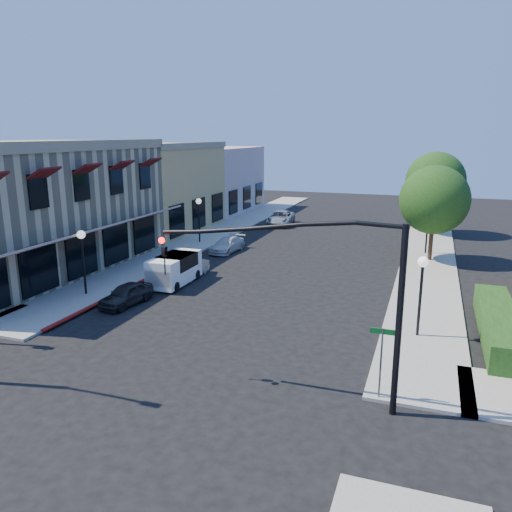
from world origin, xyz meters
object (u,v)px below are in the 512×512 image
(signal_mast_arm, at_px, (329,281))
(street_tree_a, at_px, (434,200))
(lamppost_left_near, at_px, (82,246))
(parked_car_d, at_px, (281,218))
(parked_car_b, at_px, (190,269))
(parked_car_c, at_px, (227,245))
(parked_car_a, at_px, (126,294))
(lamppost_right_near, at_px, (422,276))
(street_name_sign, at_px, (381,352))
(street_tree_b, at_px, (435,181))
(white_van, at_px, (174,268))
(lamppost_right_far, at_px, (428,217))
(lamppost_left_far, at_px, (199,209))

(signal_mast_arm, bearing_deg, street_tree_a, 81.83)
(lamppost_left_near, height_order, parked_car_d, lamppost_left_near)
(parked_car_b, bearing_deg, parked_car_d, 90.03)
(parked_car_b, relative_size, parked_car_c, 0.88)
(parked_car_a, relative_size, parked_car_d, 0.68)
(signal_mast_arm, bearing_deg, parked_car_d, 109.26)
(lamppost_left_near, relative_size, parked_car_a, 1.11)
(lamppost_right_near, height_order, parked_car_b, lamppost_right_near)
(street_tree_a, height_order, street_name_sign, street_tree_a)
(street_tree_a, xyz_separation_m, street_tree_b, (0.00, 10.00, 0.35))
(signal_mast_arm, height_order, parked_car_a, signal_mast_arm)
(white_van, bearing_deg, lamppost_right_near, -14.33)
(signal_mast_arm, distance_m, parked_car_c, 21.90)
(parked_car_a, bearing_deg, lamppost_left_near, 177.31)
(white_van, height_order, parked_car_c, white_van)
(lamppost_right_near, height_order, lamppost_right_far, same)
(parked_car_c, bearing_deg, signal_mast_arm, -53.83)
(lamppost_right_far, distance_m, parked_car_a, 21.83)
(signal_mast_arm, height_order, lamppost_left_far, signal_mast_arm)
(signal_mast_arm, bearing_deg, parked_car_a, 152.40)
(lamppost_right_near, bearing_deg, lamppost_left_far, 140.53)
(lamppost_right_near, relative_size, parked_car_d, 0.75)
(street_tree_a, bearing_deg, lamppost_left_far, 180.00)
(street_tree_b, bearing_deg, parked_car_a, -120.46)
(lamppost_left_near, height_order, parked_car_b, lamppost_left_near)
(street_name_sign, xyz_separation_m, lamppost_left_near, (-16.00, 5.80, 1.04))
(lamppost_left_far, bearing_deg, signal_mast_arm, -55.00)
(lamppost_right_near, distance_m, white_van, 14.06)
(street_tree_a, xyz_separation_m, lamppost_left_near, (-17.30, -14.00, -1.46))
(street_tree_a, distance_m, parked_car_b, 16.71)
(street_name_sign, bearing_deg, parked_car_a, 158.02)
(street_tree_a, xyz_separation_m, white_van, (-13.82, -10.55, -3.21))
(street_tree_b, relative_size, lamppost_right_near, 1.97)
(street_name_sign, xyz_separation_m, parked_car_c, (-12.80, 17.80, -1.17))
(white_van, xyz_separation_m, parked_car_b, (0.22, 1.55, -0.45))
(street_tree_b, height_order, parked_car_d, street_tree_b)
(lamppost_right_near, height_order, white_van, lamppost_right_near)
(lamppost_left_near, distance_m, parked_car_d, 24.37)
(signal_mast_arm, distance_m, parked_car_a, 13.42)
(signal_mast_arm, height_order, parked_car_c, signal_mast_arm)
(parked_car_c, distance_m, parked_car_d, 12.01)
(street_tree_a, relative_size, white_van, 1.69)
(lamppost_right_near, relative_size, parked_car_c, 0.97)
(street_name_sign, height_order, lamppost_left_far, lamppost_left_far)
(lamppost_right_far, xyz_separation_m, parked_car_d, (-13.30, 8.00, -2.08))
(lamppost_right_far, bearing_deg, street_name_sign, -92.63)
(street_tree_a, height_order, parked_car_d, street_tree_a)
(signal_mast_arm, distance_m, lamppost_left_near, 15.82)
(lamppost_left_far, relative_size, parked_car_c, 0.97)
(street_tree_a, height_order, parked_car_b, street_tree_a)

